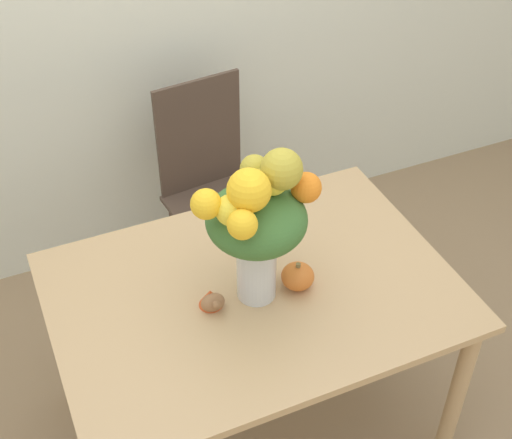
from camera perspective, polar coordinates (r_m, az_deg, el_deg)
name	(u,v)px	position (r m, az deg, el deg)	size (l,w,h in m)	color
ground_plane	(254,421)	(2.96, -0.16, -15.85)	(12.00, 12.00, 0.00)	#8E7556
dining_table	(254,308)	(2.44, -0.19, -7.13)	(1.33, 0.94, 0.75)	tan
flower_vase	(257,221)	(2.14, 0.07, -0.08)	(0.41, 0.32, 0.55)	silver
pumpkin	(298,276)	(2.35, 3.36, -4.55)	(0.11, 0.11, 0.10)	orange
turkey_figurine	(212,300)	(2.30, -3.58, -6.41)	(0.08, 0.11, 0.06)	#936642
dining_chair_near_window	(214,190)	(3.19, -3.42, 2.40)	(0.46, 0.46, 1.00)	#47382D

